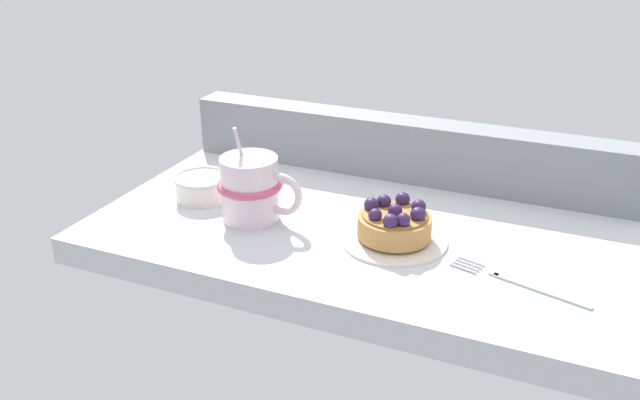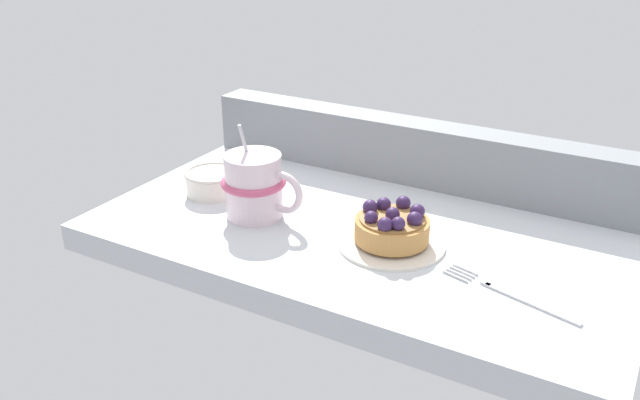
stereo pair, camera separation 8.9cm
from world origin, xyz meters
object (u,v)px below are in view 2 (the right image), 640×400
at_px(raspberry_tart, 392,226).
at_px(coffee_mug, 255,186).
at_px(dessert_plate, 391,242).
at_px(sugar_bowl, 213,181).
at_px(dessert_fork, 508,292).

height_order(raspberry_tart, coffee_mug, coffee_mug).
relative_size(dessert_plate, raspberry_tart, 1.46).
bearing_deg(raspberry_tart, coffee_mug, -175.90).
relative_size(dessert_plate, coffee_mug, 1.06).
height_order(dessert_plate, sugar_bowl, sugar_bowl).
bearing_deg(dessert_fork, coffee_mug, 175.37).
bearing_deg(dessert_fork, sugar_bowl, 172.31).
relative_size(raspberry_tart, coffee_mug, 0.73).
height_order(raspberry_tart, sugar_bowl, raspberry_tart).
bearing_deg(raspberry_tart, sugar_bowl, 176.40).
height_order(dessert_plate, dessert_fork, dessert_plate).
relative_size(raspberry_tart, sugar_bowl, 1.14).
bearing_deg(coffee_mug, dessert_plate, 4.03).
distance_m(coffee_mug, sugar_bowl, 0.11).
relative_size(dessert_plate, sugar_bowl, 1.66).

